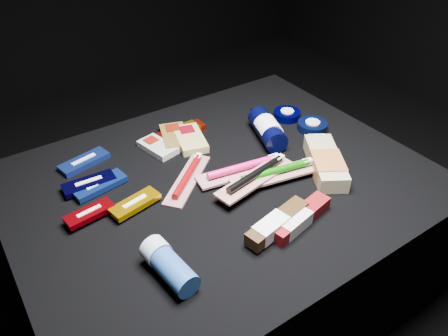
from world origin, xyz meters
TOP-DOWN VIEW (x-y plane):
  - ground at (0.00, 0.00)m, footprint 3.00×3.00m
  - cloth_table at (0.00, 0.00)m, footprint 0.98×0.78m
  - luna_bar_0 at (-0.25, 0.25)m, footprint 0.13×0.07m
  - luna_bar_1 at (-0.26, 0.13)m, footprint 0.13×0.07m
  - luna_bar_2 at (-0.28, 0.15)m, footprint 0.12×0.05m
  - luna_bar_3 at (-0.22, 0.02)m, footprint 0.12×0.06m
  - luna_bar_4 at (-0.31, 0.04)m, footprint 0.11×0.05m
  - clif_bar_0 at (-0.01, 0.22)m, footprint 0.10×0.14m
  - clif_bar_1 at (-0.07, 0.20)m, footprint 0.08×0.12m
  - clif_bar_2 at (0.02, 0.19)m, footprint 0.10×0.14m
  - power_bar at (0.03, 0.23)m, footprint 0.15×0.05m
  - lotion_bottle at (0.20, 0.08)m, footprint 0.11×0.20m
  - cream_tin_upper at (0.33, 0.13)m, footprint 0.08×0.08m
  - cream_tin_lower at (0.34, 0.04)m, footprint 0.08×0.08m
  - bodywash_bottle at (0.23, -0.11)m, footprint 0.16×0.21m
  - deodorant_stick at (-0.24, -0.19)m, footprint 0.06×0.13m
  - toothbrush_pack_0 at (-0.07, 0.04)m, footprint 0.19×0.17m
  - toothbrush_pack_1 at (0.05, -0.02)m, footprint 0.24×0.09m
  - toothbrush_pack_2 at (0.11, -0.08)m, footprint 0.23×0.09m
  - toothbrush_pack_3 at (0.05, -0.07)m, footprint 0.23×0.09m
  - toothpaste_carton_red at (0.05, -0.23)m, footprint 0.17×0.07m
  - toothpaste_carton_green at (-0.01, -0.21)m, footprint 0.17×0.07m

SIDE VIEW (x-z plane):
  - ground at x=0.00m, z-range 0.00..0.00m
  - cloth_table at x=0.00m, z-range 0.00..0.40m
  - luna_bar_0 at x=-0.25m, z-range 0.40..0.42m
  - power_bar at x=0.03m, z-range 0.40..0.42m
  - toothbrush_pack_0 at x=-0.07m, z-range 0.40..0.42m
  - clif_bar_1 at x=-0.07m, z-range 0.40..0.42m
  - clif_bar_0 at x=-0.01m, z-range 0.40..0.42m
  - luna_bar_1 at x=-0.26m, z-range 0.40..0.42m
  - clif_bar_2 at x=0.02m, z-range 0.40..0.42m
  - cream_tin_upper at x=0.33m, z-range 0.40..0.42m
  - cream_tin_lower at x=0.34m, z-range 0.40..0.42m
  - luna_bar_2 at x=-0.28m, z-range 0.40..0.42m
  - luna_bar_3 at x=-0.22m, z-range 0.41..0.42m
  - toothpaste_carton_red at x=0.05m, z-range 0.40..0.43m
  - luna_bar_4 at x=-0.31m, z-range 0.41..0.42m
  - toothbrush_pack_1 at x=0.05m, z-range 0.40..0.43m
  - bodywash_bottle at x=0.23m, z-range 0.40..0.44m
  - toothpaste_carton_green at x=-0.01m, z-range 0.41..0.44m
  - toothbrush_pack_2 at x=0.11m, z-range 0.41..0.44m
  - deodorant_stick at x=-0.24m, z-range 0.40..0.45m
  - toothbrush_pack_3 at x=0.05m, z-range 0.42..0.44m
  - lotion_bottle at x=0.20m, z-range 0.40..0.46m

